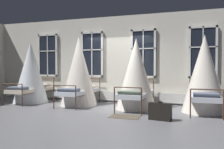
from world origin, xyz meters
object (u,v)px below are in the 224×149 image
(cot_second, at_px, (79,72))
(cot_fourth, at_px, (204,75))
(suitcase_dark, at_px, (160,111))
(cot_third, at_px, (136,75))
(cot_first, at_px, (31,73))

(cot_second, xyz_separation_m, cot_fourth, (4.13, -0.01, -0.04))
(cot_second, height_order, suitcase_dark, cot_second)
(cot_second, distance_m, cot_third, 2.08)
(cot_first, relative_size, suitcase_dark, 3.91)
(cot_first, distance_m, suitcase_dark, 5.36)
(cot_first, relative_size, cot_second, 0.96)
(cot_first, bearing_deg, suitcase_dark, -106.65)
(cot_third, height_order, cot_fourth, cot_fourth)
(cot_third, distance_m, cot_fourth, 2.05)
(cot_second, relative_size, cot_third, 1.06)
(cot_third, bearing_deg, cot_first, 89.74)
(cot_first, distance_m, cot_second, 2.04)
(cot_first, xyz_separation_m, cot_second, (2.04, -0.01, 0.05))
(cot_third, xyz_separation_m, cot_fourth, (2.05, 0.08, 0.02))
(cot_third, bearing_deg, cot_second, 88.64)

